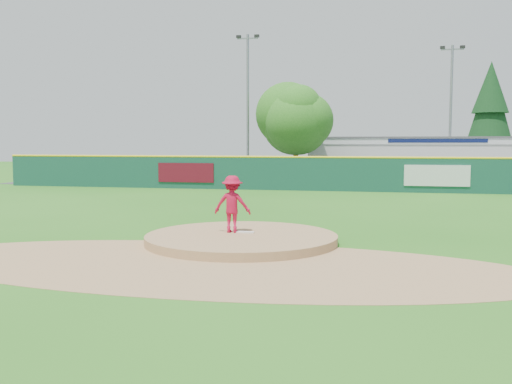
% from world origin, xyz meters
% --- Properties ---
extents(ground, '(120.00, 120.00, 0.00)m').
position_xyz_m(ground, '(0.00, 0.00, 0.00)').
color(ground, '#286B19').
rests_on(ground, ground).
extents(pitchers_mound, '(5.50, 5.50, 0.50)m').
position_xyz_m(pitchers_mound, '(0.00, 0.00, 0.00)').
color(pitchers_mound, '#9E774C').
rests_on(pitchers_mound, ground).
extents(pitching_rubber, '(0.60, 0.15, 0.04)m').
position_xyz_m(pitching_rubber, '(0.00, 0.30, 0.27)').
color(pitching_rubber, white).
rests_on(pitching_rubber, pitchers_mound).
extents(infield_dirt_arc, '(15.40, 15.40, 0.01)m').
position_xyz_m(infield_dirt_arc, '(0.00, -3.00, 0.01)').
color(infield_dirt_arc, '#9E774C').
rests_on(infield_dirt_arc, ground).
extents(parking_lot, '(44.00, 16.00, 0.02)m').
position_xyz_m(parking_lot, '(0.00, 27.00, 0.01)').
color(parking_lot, '#38383A').
rests_on(parking_lot, ground).
extents(pitcher, '(1.09, 0.64, 1.67)m').
position_xyz_m(pitcher, '(-0.35, 0.32, 1.08)').
color(pitcher, '#B10F31').
rests_on(pitcher, pitchers_mound).
extents(van, '(5.31, 3.52, 1.35)m').
position_xyz_m(van, '(-0.50, 23.74, 0.70)').
color(van, white).
rests_on(van, parking_lot).
extents(pool_building_grp, '(15.20, 8.20, 3.31)m').
position_xyz_m(pool_building_grp, '(6.00, 31.99, 1.66)').
color(pool_building_grp, silver).
rests_on(pool_building_grp, ground).
extents(fence_banners, '(18.55, 0.04, 1.20)m').
position_xyz_m(fence_banners, '(-0.40, 17.92, 1.00)').
color(fence_banners, maroon).
rests_on(fence_banners, ground).
extents(playground_slide, '(0.89, 2.51, 1.39)m').
position_xyz_m(playground_slide, '(-11.45, 23.77, 0.70)').
color(playground_slide, blue).
rests_on(playground_slide, ground).
extents(outfield_fence, '(40.00, 0.14, 2.07)m').
position_xyz_m(outfield_fence, '(0.00, 18.00, 1.09)').
color(outfield_fence, '#154436').
rests_on(outfield_fence, ground).
extents(deciduous_tree, '(5.60, 5.60, 7.36)m').
position_xyz_m(deciduous_tree, '(-2.00, 25.00, 4.55)').
color(deciduous_tree, '#382314').
rests_on(deciduous_tree, ground).
extents(conifer_tree, '(4.40, 4.40, 9.50)m').
position_xyz_m(conifer_tree, '(13.00, 36.00, 5.54)').
color(conifer_tree, '#382314').
rests_on(conifer_tree, ground).
extents(light_pole_left, '(1.75, 0.25, 11.00)m').
position_xyz_m(light_pole_left, '(-6.00, 27.00, 6.05)').
color(light_pole_left, gray).
rests_on(light_pole_left, ground).
extents(light_pole_right, '(1.75, 0.25, 10.00)m').
position_xyz_m(light_pole_right, '(9.00, 29.00, 5.54)').
color(light_pole_right, gray).
rests_on(light_pole_right, ground).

